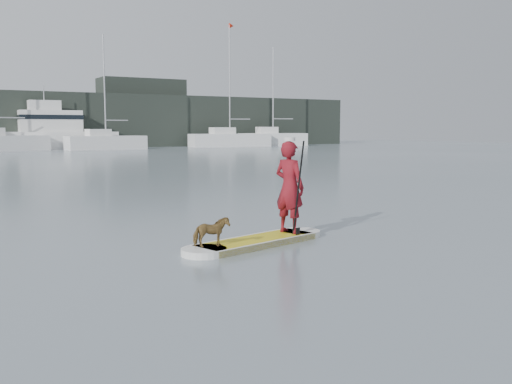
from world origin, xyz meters
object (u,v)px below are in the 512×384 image
sailboat_e (105,141)px  sailboat_g (272,138)px  motor_yacht_a (57,131)px  paddleboard (256,242)px  paddler (289,187)px  dog (211,232)px  sailboat_f (229,138)px

sailboat_e → sailboat_g: size_ratio=0.96×
motor_yacht_a → sailboat_g: sailboat_g is taller
paddleboard → paddler: (0.89, 0.22, 0.97)m
dog → sailboat_g: (32.65, 50.82, 0.53)m
sailboat_f → motor_yacht_a: bearing=-179.3°
sailboat_e → paddler: bearing=-104.5°
sailboat_g → paddleboard: bearing=-111.3°
sailboat_f → sailboat_g: size_ratio=1.19×
paddleboard → dog: 1.13m
sailboat_e → sailboat_f: size_ratio=0.81×
sailboat_g → paddler: bearing=-110.7°
paddleboard → motor_yacht_a: (6.52, 52.17, 1.78)m
paddleboard → sailboat_e: sailboat_e is taller
motor_yacht_a → sailboat_f: bearing=-3.2°
dog → sailboat_g: 60.41m
paddler → dog: paddler is taller
paddleboard → sailboat_g: 59.63m
paddler → sailboat_f: size_ratio=0.13×
motor_yacht_a → sailboat_g: bearing=-1.6°
paddleboard → paddler: bearing=0.0°
sailboat_e → paddleboard: bearing=-105.5°
sailboat_g → dog: bearing=-112.0°
sailboat_e → sailboat_g: sailboat_g is taller
paddler → motor_yacht_a: size_ratio=0.16×
paddleboard → paddler: size_ratio=1.78×
sailboat_f → paddleboard: bearing=-111.0°
dog → motor_yacht_a: (7.57, 52.43, 1.46)m
dog → sailboat_e: bearing=-6.7°
paddler → sailboat_g: size_ratio=0.15×
paddler → sailboat_g: 58.97m
paddler → motor_yacht_a: 52.26m
paddleboard → sailboat_f: bearing=49.2°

